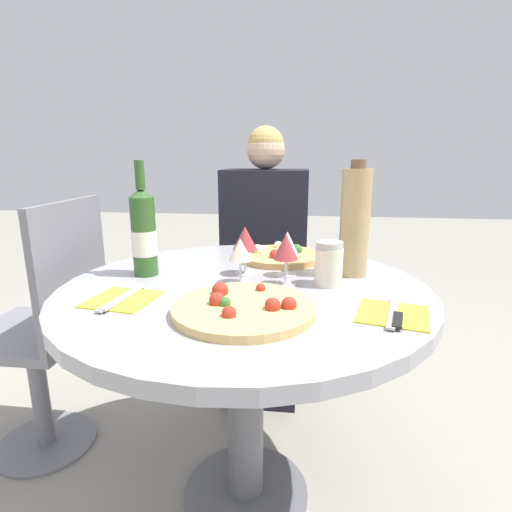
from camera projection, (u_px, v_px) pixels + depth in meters
ground_plane at (246, 495)px, 1.26m from camera, size 12.00×12.00×0.00m
dining_table at (245, 326)px, 1.12m from camera, size 1.00×1.00×0.70m
chair_behind_diner at (266, 279)px, 1.98m from camera, size 0.39×0.39×0.91m
seated_diner at (263, 275)px, 1.82m from camera, size 0.39×0.48×1.17m
chair_empty_side at (48, 335)px, 1.37m from camera, size 0.39×0.39×0.91m
pizza_large at (243, 307)px, 0.90m from camera, size 0.32×0.32×0.05m
pizza_small_far at (280, 255)px, 1.36m from camera, size 0.28×0.28×0.05m
wine_bottle at (144, 233)px, 1.16m from camera, size 0.07×0.07×0.33m
tall_carafe at (355, 222)px, 1.15m from camera, size 0.08×0.08×0.33m
sugar_shaker at (329, 264)px, 1.08m from camera, size 0.08×0.08×0.12m
wine_glass_front_left at (240, 251)px, 1.09m from camera, size 0.07×0.07×0.13m
wine_glass_back_right at (287, 244)px, 1.15m from camera, size 0.07×0.07×0.13m
wine_glass_back_left at (245, 239)px, 1.17m from camera, size 0.07×0.07×0.14m
wine_glass_front_right at (286, 248)px, 1.07m from camera, size 0.07×0.07×0.14m
place_setting_left at (121, 299)px, 0.97m from camera, size 0.17×0.19×0.01m
place_setting_right at (393, 314)px, 0.88m from camera, size 0.18×0.19×0.01m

